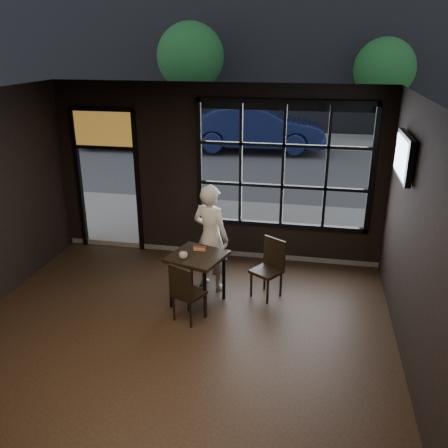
% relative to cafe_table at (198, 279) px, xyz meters
% --- Properties ---
extents(floor, '(6.00, 7.00, 0.02)m').
position_rel_cafe_table_xyz_m(floor, '(-0.09, -1.67, -0.43)').
color(floor, black).
rests_on(floor, ground).
extents(ceiling, '(6.00, 7.00, 0.02)m').
position_rel_cafe_table_xyz_m(ceiling, '(-0.09, -1.67, 2.79)').
color(ceiling, black).
rests_on(ceiling, ground).
extents(wall_right, '(0.04, 7.00, 3.20)m').
position_rel_cafe_table_xyz_m(wall_right, '(2.91, -1.67, 1.18)').
color(wall_right, black).
rests_on(wall_right, ground).
extents(window_frame, '(3.06, 0.12, 2.28)m').
position_rel_cafe_table_xyz_m(window_frame, '(1.11, 1.83, 1.38)').
color(window_frame, black).
rests_on(window_frame, ground).
extents(stained_transom, '(1.20, 0.06, 0.70)m').
position_rel_cafe_table_xyz_m(stained_transom, '(-2.19, 1.83, 1.93)').
color(stained_transom, orange).
rests_on(stained_transom, ground).
extents(street_asphalt, '(60.00, 41.00, 0.04)m').
position_rel_cafe_table_xyz_m(street_asphalt, '(-0.09, 22.33, -0.44)').
color(street_asphalt, '#545456').
rests_on(street_asphalt, ground).
extents(cafe_table, '(0.95, 0.95, 0.83)m').
position_rel_cafe_table_xyz_m(cafe_table, '(0.00, 0.00, 0.00)').
color(cafe_table, black).
rests_on(cafe_table, floor).
extents(chair_near, '(0.53, 0.53, 0.91)m').
position_rel_cafe_table_xyz_m(chair_near, '(-0.01, -0.47, 0.04)').
color(chair_near, black).
rests_on(chair_near, floor).
extents(chair_window, '(0.57, 0.57, 0.95)m').
position_rel_cafe_table_xyz_m(chair_window, '(1.02, 0.41, 0.06)').
color(chair_window, black).
rests_on(chair_window, floor).
extents(man, '(0.76, 0.64, 1.77)m').
position_rel_cafe_table_xyz_m(man, '(0.09, 0.57, 0.47)').
color(man, silver).
rests_on(man, floor).
extents(hotdog, '(0.20, 0.08, 0.06)m').
position_rel_cafe_table_xyz_m(hotdog, '(-0.00, 0.18, 0.44)').
color(hotdog, tan).
rests_on(hotdog, cafe_table).
extents(cup, '(0.17, 0.17, 0.10)m').
position_rel_cafe_table_xyz_m(cup, '(-0.17, -0.16, 0.46)').
color(cup, silver).
rests_on(cup, cafe_table).
extents(tv, '(0.12, 1.04, 0.61)m').
position_rel_cafe_table_xyz_m(tv, '(2.84, 0.41, 1.95)').
color(tv, black).
rests_on(tv, wall_right).
extents(navy_car, '(5.06, 2.08, 1.63)m').
position_rel_cafe_table_xyz_m(navy_car, '(-0.51, 10.90, 0.50)').
color(navy_car, '#141C46').
rests_on(navy_car, street_asphalt).
extents(maroon_car, '(4.32, 1.79, 1.46)m').
position_rel_cafe_table_xyz_m(maroon_car, '(-5.31, 10.61, 0.42)').
color(maroon_car, '#3F1112').
rests_on(maroon_car, street_asphalt).
extents(tree_left, '(2.70, 2.70, 4.61)m').
position_rel_cafe_table_xyz_m(tree_left, '(-3.52, 13.22, 2.83)').
color(tree_left, '#332114').
rests_on(tree_left, street_asphalt).
extents(tree_right, '(2.35, 2.35, 4.01)m').
position_rel_cafe_table_xyz_m(tree_right, '(4.06, 13.74, 2.41)').
color(tree_right, '#332114').
rests_on(tree_right, street_asphalt).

